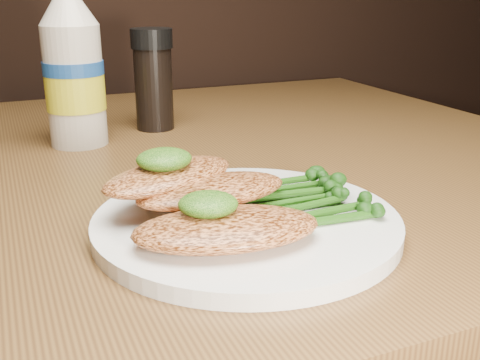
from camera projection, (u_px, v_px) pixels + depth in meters
name	position (u px, v px, depth m)	size (l,w,h in m)	color
plate	(246.00, 223.00, 0.46)	(0.24, 0.24, 0.01)	white
chicken_front	(227.00, 228.00, 0.40)	(0.13, 0.07, 0.02)	#D17942
chicken_mid	(212.00, 190.00, 0.45)	(0.12, 0.06, 0.02)	#D17942
chicken_back	(169.00, 176.00, 0.46)	(0.12, 0.06, 0.02)	#D17942
pesto_front	(208.00, 204.00, 0.41)	(0.04, 0.04, 0.02)	#083307
pesto_back	(164.00, 159.00, 0.46)	(0.04, 0.04, 0.02)	#083307
broccolini_bundle	(298.00, 196.00, 0.47)	(0.12, 0.09, 0.02)	#1F4D11
mayo_bottle	(73.00, 62.00, 0.67)	(0.07, 0.07, 0.20)	beige
pepper_grinder	(153.00, 80.00, 0.75)	(0.05, 0.05, 0.13)	black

